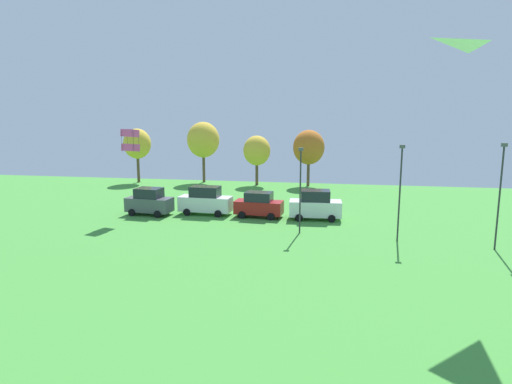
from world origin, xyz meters
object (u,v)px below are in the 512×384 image
parked_car_leftmost (149,202)px  treeline_tree_2 (257,151)px  kite_flying_0 (428,62)px  treeline_tree_1 (203,140)px  parked_car_third_from_left (259,205)px  parked_car_rightmost_in_row (315,205)px  light_post_2 (400,188)px  light_post_1 (300,186)px  treeline_tree_0 (137,144)px  light_post_0 (500,191)px  kite_flying_1 (130,140)px  treeline_tree_3 (309,147)px  parked_car_second_from_left (205,201)px

parked_car_leftmost → treeline_tree_2: (6.67, 18.12, 3.13)m
kite_flying_0 → treeline_tree_1: kite_flying_0 is taller
parked_car_third_from_left → parked_car_rightmost_in_row: size_ratio=0.95×
parked_car_leftmost → light_post_2: size_ratio=0.61×
treeline_tree_1 → treeline_tree_2: bearing=-9.2°
light_post_1 → light_post_2: 7.17m
parked_car_leftmost → parked_car_third_from_left: (9.86, 0.75, -0.08)m
light_post_1 → treeline_tree_2: light_post_1 is taller
parked_car_leftmost → treeline_tree_0: (-8.96, 17.67, 3.82)m
parked_car_rightmost_in_row → light_post_1: size_ratio=0.69×
light_post_0 → light_post_1: light_post_0 is taller
treeline_tree_1 → light_post_0: bearing=-42.3°
kite_flying_1 → light_post_1: bearing=-9.9°
parked_car_third_from_left → treeline_tree_2: (-3.18, 17.37, 3.21)m
treeline_tree_0 → treeline_tree_1: (8.39, 1.63, 0.50)m
parked_car_leftmost → treeline_tree_3: 23.03m
parked_car_leftmost → light_post_0: bearing=-6.4°
light_post_2 → treeline_tree_3: treeline_tree_3 is taller
light_post_0 → parked_car_rightmost_in_row: bearing=151.6°
treeline_tree_0 → parked_car_rightmost_in_row: bearing=-35.4°
parked_car_third_from_left → light_post_2: bearing=-22.6°
parked_car_rightmost_in_row → treeline_tree_1: treeline_tree_1 is taller
parked_car_rightmost_in_row → treeline_tree_3: treeline_tree_3 is taller
kite_flying_1 → parked_car_third_from_left: size_ratio=0.45×
kite_flying_1 → parked_car_leftmost: kite_flying_1 is taller
parked_car_second_from_left → parked_car_third_from_left: (4.93, -0.26, -0.14)m
light_post_0 → treeline_tree_1: treeline_tree_1 is taller
treeline_tree_0 → treeline_tree_2: bearing=1.7°
parked_car_rightmost_in_row → light_post_0: 14.32m
kite_flying_1 → treeline_tree_3: (13.96, 20.00, -1.97)m
parked_car_second_from_left → parked_car_rightmost_in_row: bearing=1.8°
treeline_tree_1 → kite_flying_1: bearing=-90.8°
parked_car_leftmost → treeline_tree_3: bearing=60.8°
light_post_1 → treeline_tree_3: size_ratio=0.94×
kite_flying_0 → parked_car_second_from_left: (-15.94, 13.56, -10.43)m
parked_car_third_from_left → treeline_tree_0: (-18.82, 16.92, 3.90)m
light_post_1 → parked_car_third_from_left: bearing=130.1°
parked_car_third_from_left → treeline_tree_3: bearing=84.3°
treeline_tree_0 → treeline_tree_3: bearing=2.4°
parked_car_rightmost_in_row → light_post_2: bearing=-46.2°
light_post_0 → kite_flying_1: bearing=170.8°
treeline_tree_2 → treeline_tree_3: (6.41, 0.48, 0.47)m
kite_flying_0 → parked_car_third_from_left: 20.25m
parked_car_leftmost → light_post_2: bearing=-7.3°
kite_flying_1 → parked_car_second_from_left: kite_flying_1 is taller
kite_flying_1 → light_post_0: 28.51m
treeline_tree_2 → light_post_0: bearing=-49.6°
kite_flying_1 → light_post_2: bearing=-9.2°
parked_car_third_from_left → light_post_0: size_ratio=0.60×
parked_car_second_from_left → light_post_1: size_ratio=0.73×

